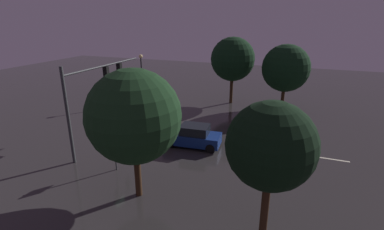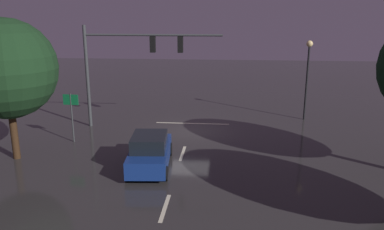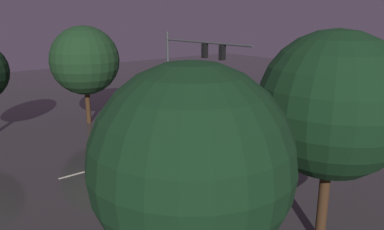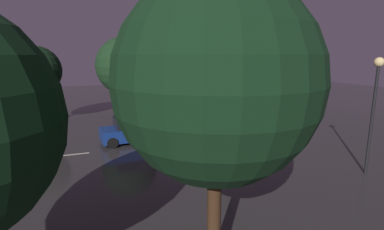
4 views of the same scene
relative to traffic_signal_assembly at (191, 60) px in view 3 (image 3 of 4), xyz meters
The scene contains 11 objects.
ground_plane 6.10m from the traffic_signal_assembly, behind, with size 80.00×80.00×0.00m, color #2D2B2B.
traffic_signal_assembly is the anchor object (origin of this frame).
lane_dash_far 7.64m from the traffic_signal_assembly, 129.88° to the left, with size 2.20×0.16×0.01m, color beige.
lane_dash_mid 12.25m from the traffic_signal_assembly, 110.03° to the left, with size 2.20×0.16×0.01m, color beige.
stop_bar 6.18m from the traffic_signal_assembly, 162.97° to the right, with size 5.00×0.16×0.01m, color beige.
car_approaching 8.13m from the traffic_signal_assembly, 110.72° to the left, with size 2.21×4.48×1.70m.
street_lamp_left_kerb 12.09m from the traffic_signal_assembly, 165.80° to the right, with size 0.44×0.44×5.53m.
route_sign 4.99m from the traffic_signal_assembly, 50.85° to the left, with size 0.90×0.12×2.88m.
tree_left_near 19.37m from the traffic_signal_assembly, 140.32° to the left, with size 4.94×4.94×6.89m.
tree_right_near 7.67m from the traffic_signal_assembly, 53.05° to the left, with size 4.94×4.94×7.13m.
tree_left_far 16.55m from the traffic_signal_assembly, 156.28° to the left, with size 4.86×4.86×7.46m.
Camera 3 is at (-17.52, 17.12, 7.85)m, focal length 35.54 mm.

